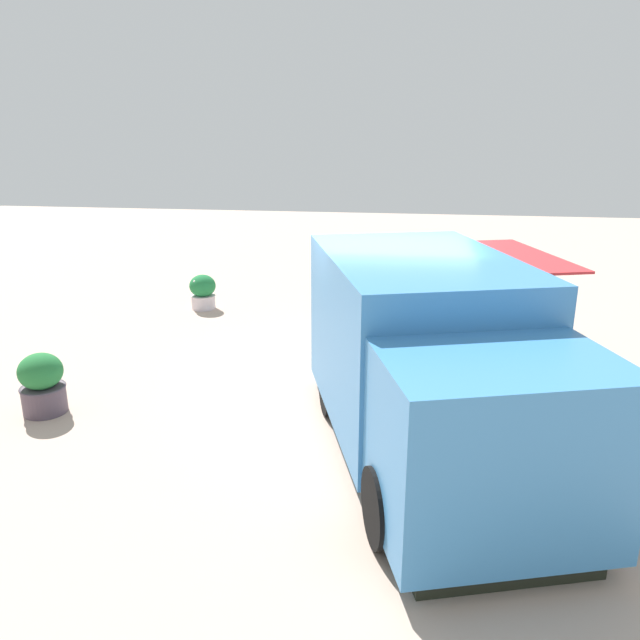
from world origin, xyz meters
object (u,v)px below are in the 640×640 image
(planter_flowering_near, at_px, (42,383))
(food_truck, at_px, (430,367))
(person_customer, at_px, (549,329))
(planter_flowering_far, at_px, (203,291))

(planter_flowering_near, bearing_deg, food_truck, -3.60)
(food_truck, bearing_deg, person_customer, 62.04)
(person_customer, relative_size, planter_flowering_far, 1.11)
(food_truck, height_order, person_customer, food_truck)
(person_customer, relative_size, planter_flowering_near, 0.96)
(person_customer, bearing_deg, planter_flowering_far, 168.36)
(planter_flowering_near, distance_m, planter_flowering_far, 5.30)
(food_truck, relative_size, planter_flowering_near, 6.13)
(food_truck, height_order, planter_flowering_near, food_truck)
(planter_flowering_near, relative_size, planter_flowering_far, 1.15)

